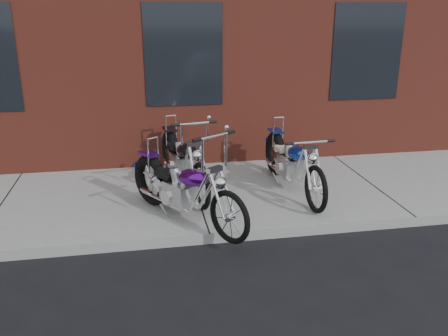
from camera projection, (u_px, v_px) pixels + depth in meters
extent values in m
plane|color=black|center=(210.00, 244.00, 6.34)|extent=(120.00, 120.00, 0.00)
cube|color=slate|center=(196.00, 197.00, 7.72)|extent=(22.00, 3.00, 0.15)
torus|color=black|center=(158.00, 183.00, 7.02)|extent=(0.55, 0.74, 0.78)
torus|color=black|center=(238.00, 221.00, 5.85)|extent=(0.45, 0.64, 0.71)
cube|color=#999999|center=(187.00, 196.00, 6.54)|extent=(0.49, 0.53, 0.33)
ellipsoid|color=#4F0B7B|center=(201.00, 181.00, 6.23)|extent=(0.56, 0.66, 0.33)
cube|color=black|center=(174.00, 177.00, 6.67)|extent=(0.38, 0.40, 0.07)
cylinder|color=silver|center=(231.00, 197.00, 5.85)|extent=(0.21, 0.29, 0.59)
cylinder|color=silver|center=(223.00, 138.00, 5.71)|extent=(0.52, 0.35, 0.03)
cylinder|color=silver|center=(160.00, 158.00, 6.83)|extent=(0.03, 0.03, 0.52)
cylinder|color=silver|center=(184.00, 199.00, 6.84)|extent=(0.57, 0.85, 0.05)
torus|color=black|center=(279.00, 156.00, 8.28)|extent=(0.21, 0.79, 0.78)
torus|color=black|center=(321.00, 193.00, 6.73)|extent=(0.12, 0.71, 0.71)
cube|color=#999999|center=(294.00, 169.00, 7.65)|extent=(0.33, 0.46, 0.33)
ellipsoid|color=#183FBE|center=(302.00, 156.00, 7.27)|extent=(0.32, 0.62, 0.33)
cube|color=#BCAB8B|center=(288.00, 151.00, 7.84)|extent=(0.28, 0.32, 0.07)
cylinder|color=silver|center=(318.00, 171.00, 6.76)|extent=(0.07, 0.32, 0.59)
cylinder|color=silver|center=(315.00, 145.00, 6.77)|extent=(0.60, 0.07, 0.03)
cylinder|color=silver|center=(281.00, 134.00, 8.07)|extent=(0.03, 0.03, 0.52)
cylinder|color=silver|center=(295.00, 172.00, 7.94)|extent=(0.12, 0.98, 0.05)
torus|color=black|center=(173.00, 154.00, 8.36)|extent=(0.30, 0.81, 0.79)
torus|color=black|center=(205.00, 190.00, 6.85)|extent=(0.21, 0.72, 0.72)
cube|color=#999999|center=(185.00, 167.00, 7.74)|extent=(0.39, 0.49, 0.33)
ellipsoid|color=black|center=(190.00, 153.00, 7.37)|extent=(0.40, 0.65, 0.34)
cube|color=black|center=(179.00, 149.00, 7.92)|extent=(0.32, 0.35, 0.07)
cylinder|color=silver|center=(202.00, 168.00, 6.88)|extent=(0.10, 0.32, 0.59)
cylinder|color=silver|center=(198.00, 126.00, 6.80)|extent=(0.60, 0.15, 0.03)
cylinder|color=silver|center=(174.00, 133.00, 8.15)|extent=(0.03, 0.03, 0.53)
cylinder|color=silver|center=(188.00, 170.00, 8.05)|extent=(0.24, 0.98, 0.05)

